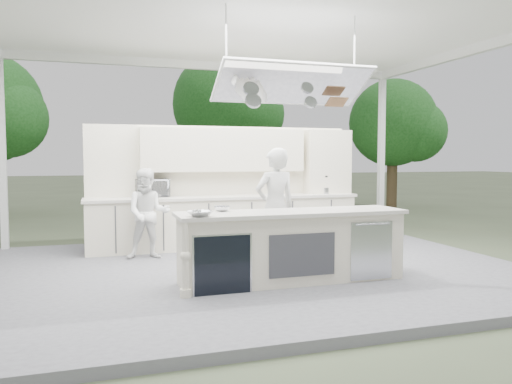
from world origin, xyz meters
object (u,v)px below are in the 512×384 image
object	(u,v)px
demo_island	(291,246)
back_counter	(226,221)
head_chef	(275,207)
sous_chef	(148,214)

from	to	relation	value
demo_island	back_counter	bearing A→B (deg)	93.63
demo_island	back_counter	distance (m)	2.82
back_counter	head_chef	xyz separation A→B (m)	(0.30, -1.85, 0.43)
demo_island	sous_chef	xyz separation A→B (m)	(-1.67, 2.13, 0.27)
head_chef	back_counter	bearing A→B (deg)	-89.65
back_counter	sous_chef	bearing A→B (deg)	-155.35
demo_island	head_chef	world-z (taller)	head_chef
back_counter	demo_island	bearing A→B (deg)	-86.37
demo_island	back_counter	xyz separation A→B (m)	(-0.18, 2.81, 0.00)
demo_island	sous_chef	world-z (taller)	sous_chef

